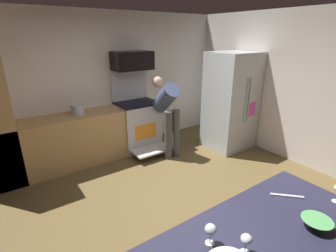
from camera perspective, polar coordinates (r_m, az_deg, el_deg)
name	(u,v)px	position (r m, az deg, el deg)	size (l,w,h in m)	color
ground_plane	(179,206)	(3.60, 2.42, -17.57)	(5.20, 4.80, 0.02)	brown
wall_back	(105,84)	(4.99, -14.04, 9.27)	(5.20, 0.12, 2.60)	silver
wall_right	(297,89)	(4.92, 27.14, 7.52)	(0.12, 4.80, 2.60)	silver
lower_cabinet_run	(67,142)	(4.65, -21.83, -3.37)	(2.40, 0.60, 0.90)	tan
oven_range	(138,124)	(5.04, -6.91, 0.55)	(0.76, 1.04, 1.55)	silver
microwave	(132,61)	(4.86, -8.07, 14.45)	(0.74, 0.38, 0.34)	black
refrigerator	(231,101)	(5.13, 14.06, 5.43)	(0.88, 0.79, 1.88)	#B7BDBF
person_cook	(167,110)	(4.59, -0.14, 3.55)	(0.31, 0.67, 1.45)	#464646
mixing_bowl_small	(316,224)	(2.17, 30.55, -18.50)	(0.21, 0.21, 0.07)	#52A059
wine_glass_mid	(211,230)	(1.76, 9.62, -22.23)	(0.08, 0.08, 0.15)	silver
wine_glass_far	(246,240)	(1.76, 17.31, -23.40)	(0.07, 0.07, 0.14)	silver
knife_chef	(287,196)	(2.43, 25.35, -14.06)	(0.27, 0.02, 0.01)	#B7BABF
stock_pot	(78,109)	(4.53, -19.79, 3.55)	(0.22, 0.22, 0.18)	#B0B4BA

